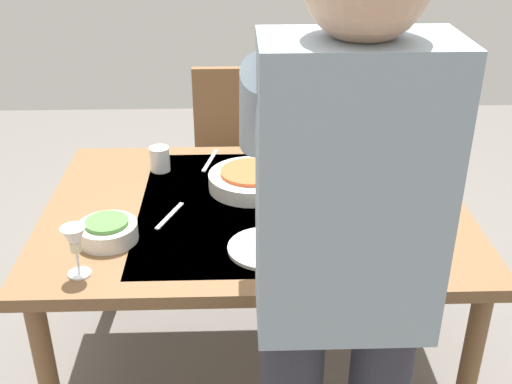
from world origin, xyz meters
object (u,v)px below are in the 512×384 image
object	(u,v)px
wine_glass_left	(75,242)
side_bowl_bread	(381,205)
serving_bowl_pasta	(251,179)
water_cup_near_right	(314,213)
water_cup_far_left	(328,252)
dinner_plate_near	(376,180)
chair_near	(236,154)
water_cup_near_left	(160,159)
wine_bottle	(316,138)
dinner_plate_far	(266,248)
dining_table	(256,224)
person_server	(342,280)
side_bowl_salad	(108,231)

from	to	relation	value
wine_glass_left	side_bowl_bread	distance (m)	0.96
serving_bowl_pasta	side_bowl_bread	xyz separation A→B (m)	(-0.41, 0.20, 0.00)
water_cup_near_right	water_cup_far_left	bearing A→B (deg)	92.50
water_cup_near_right	dinner_plate_near	bearing A→B (deg)	-131.11
water_cup_near_right	dinner_plate_near	xyz separation A→B (m)	(-0.26, -0.30, -0.04)
chair_near	water_cup_near_left	distance (m)	0.70
wine_bottle	serving_bowl_pasta	bearing A→B (deg)	37.56
wine_bottle	dinner_plate_far	world-z (taller)	wine_bottle
water_cup_near_right	dining_table	bearing A→B (deg)	-37.86
water_cup_near_left	dinner_plate_far	bearing A→B (deg)	123.23
water_cup_near_right	water_cup_far_left	distance (m)	0.24
person_server	dinner_plate_far	distance (m)	0.55
chair_near	wine_glass_left	xyz separation A→B (m)	(0.44, 1.27, 0.31)
serving_bowl_pasta	dinner_plate_far	size ratio (longest dim) A/B	1.30
wine_bottle	side_bowl_bread	xyz separation A→B (m)	(-0.17, 0.39, -0.08)
wine_bottle	water_cup_near_right	size ratio (longest dim) A/B	3.28
wine_bottle	serving_bowl_pasta	size ratio (longest dim) A/B	0.99
wine_bottle	dining_table	bearing A→B (deg)	53.74
water_cup_near_right	dinner_plate_far	size ratio (longest dim) A/B	0.39
chair_near	water_cup_far_left	size ratio (longest dim) A/B	8.40
chair_near	dinner_plate_near	distance (m)	0.90
wine_glass_left	side_bowl_bread	world-z (taller)	wine_glass_left
dining_table	water_cup_far_left	distance (m)	0.44
side_bowl_bread	chair_near	bearing A→B (deg)	-64.00
person_server	dinner_plate_near	world-z (taller)	person_server
water_cup_far_left	dining_table	bearing A→B (deg)	-63.72
wine_bottle	serving_bowl_pasta	distance (m)	0.32
water_cup_near_left	dining_table	bearing A→B (deg)	140.49
dining_table	side_bowl_bread	world-z (taller)	side_bowl_bread
person_server	dinner_plate_far	bearing A→B (deg)	-74.46
water_cup_near_left	water_cup_far_left	distance (m)	0.85
wine_bottle	water_cup_near_left	size ratio (longest dim) A/B	3.25
dinner_plate_far	side_bowl_salad	bearing A→B (deg)	-8.46
dining_table	water_cup_near_right	size ratio (longest dim) A/B	15.49
wine_glass_left	side_bowl_salad	distance (m)	0.20
water_cup_far_left	water_cup_near_left	bearing A→B (deg)	-51.23
water_cup_far_left	dinner_plate_near	xyz separation A→B (m)	(-0.25, -0.54, -0.05)
water_cup_near_left	dinner_plate_near	bearing A→B (deg)	171.01
person_server	water_cup_near_right	distance (m)	0.65
chair_near	dinner_plate_far	xyz separation A→B (m)	(-0.09, 1.16, 0.21)
serving_bowl_pasta	water_cup_far_left	bearing A→B (deg)	111.40
side_bowl_bread	side_bowl_salad	bearing A→B (deg)	8.88
chair_near	dinner_plate_far	world-z (taller)	chair_near
chair_near	wine_bottle	size ratio (longest dim) A/B	3.07
dining_table	chair_near	size ratio (longest dim) A/B	1.54
chair_near	wine_glass_left	distance (m)	1.37
dinner_plate_near	dining_table	bearing A→B (deg)	20.32
water_cup_near_left	dinner_plate_far	xyz separation A→B (m)	(-0.37, 0.56, -0.04)
water_cup_near_left	side_bowl_bread	world-z (taller)	water_cup_near_left
wine_glass_left	side_bowl_salad	bearing A→B (deg)	-105.11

